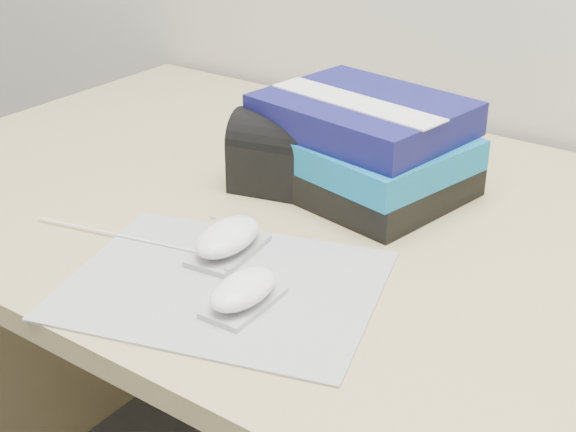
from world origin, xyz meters
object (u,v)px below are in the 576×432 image
Objects in this scene: book_stack at (363,146)px; mouse_rear at (228,239)px; desk at (425,364)px; pouch at (278,153)px; mouse_front at (244,291)px.

mouse_rear is at bearing -96.57° from book_stack.
desk is 0.37m from pouch.
mouse_rear is 0.12m from mouse_front.
book_stack is 2.18× the size of pouch.
pouch is at bearing 119.32° from mouse_front.
pouch is at bearing -144.95° from book_stack.
book_stack is at bearing 83.43° from mouse_rear.
desk is 14.07× the size of mouse_rear.
mouse_front is (-0.08, -0.31, 0.25)m from desk.
mouse_front is 0.35m from book_stack.
mouse_rear is at bearing -71.01° from pouch.
book_stack is (0.03, 0.26, 0.04)m from mouse_rear.
desk is at bearing 10.68° from pouch.
desk is 0.41m from mouse_front.
pouch reaches higher than desk.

